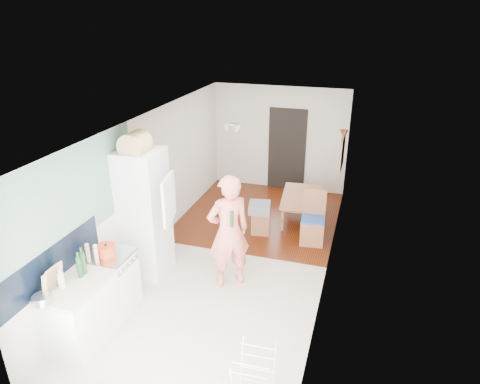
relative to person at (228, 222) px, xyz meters
The scene contains 32 objects.
room_shell 0.73m from the person, 100.52° to the left, with size 3.20×7.00×2.50m, color silver, non-canonical shape.
floor 1.32m from the person, 100.52° to the left, with size 3.20×7.00×0.01m, color beige.
wood_floor_overlay 2.79m from the person, 92.94° to the left, with size 3.20×3.30×0.01m, color #5C220B.
sage_wall_panel 2.28m from the person, 143.05° to the right, with size 0.02×3.00×1.30m, color gray.
tile_splashback 2.52m from the person, 132.93° to the right, with size 0.02×1.90×0.50m, color black.
doorway_recess 4.19m from the person, 89.06° to the left, with size 0.90×0.04×2.00m, color black.
base_cabinet 2.43m from the person, 127.81° to the right, with size 0.60×0.90×0.86m, color white.
worktop 2.34m from the person, 127.81° to the right, with size 0.62×0.92×0.06m, color beige.
range_cooker 1.92m from the person, 142.59° to the right, with size 0.60×0.60×0.88m, color white.
cooker_top 1.81m from the person, 142.59° to the right, with size 0.60×0.60×0.04m, color #B3B3B6.
fridge_housing 1.40m from the person, behind, with size 0.66×0.66×2.15m, color white.
fridge_door 0.98m from the person, 154.67° to the right, with size 0.56×0.04×0.70m, color white.
fridge_interior 1.18m from the person, behind, with size 0.02×0.52×0.66m, color white.
pinboard 3.01m from the person, 60.92° to the left, with size 0.03×0.90×0.70m, color #D3B875.
pinboard_frame 3.01m from the person, 61.17° to the left, with size 0.01×0.94×0.74m, color #9F653E.
wall_sconce 3.60m from the person, 66.60° to the left, with size 0.18×0.18×0.16m, color maroon.
person is the anchor object (origin of this frame).
dining_table 2.90m from the person, 74.26° to the left, with size 1.24×0.69×0.44m, color #9F653E.
dining_chair 2.10m from the person, 57.35° to the left, with size 0.43×0.43×1.02m, color #9F653E, non-canonical shape.
stool 1.99m from the person, 88.02° to the left, with size 0.36×0.36×0.47m, color #9F653E, non-canonical shape.
grey_drape 1.85m from the person, 88.85° to the left, with size 0.41×0.41×0.18m, color slate.
drying_rack 2.50m from the person, 64.99° to the right, with size 0.39×0.36×0.77m, color white, non-canonical shape.
bread_bin 1.82m from the person, behind, with size 0.41×0.39×0.22m, color #DDB572, non-canonical shape.
red_casserole 1.82m from the person, 142.00° to the right, with size 0.26×0.26×0.15m, color red.
steel_pan 2.75m from the person, 124.17° to the right, with size 0.22×0.22×0.11m, color #B3B3B6.
held_bottle 0.18m from the person, 49.85° to the right, with size 0.06×0.06×0.26m, color #1B401D.
bottle_a 2.22m from the person, 131.07° to the right, with size 0.07×0.07×0.29m, color #1B401D.
bottle_b 2.16m from the person, 132.37° to the right, with size 0.07×0.07×0.31m, color #1B401D.
bottle_c 2.48m from the person, 128.15° to the right, with size 0.09×0.09×0.21m, color beige.
pepper_mill_front 1.96m from the person, 137.95° to the right, with size 0.06×0.06×0.22m, color #DDB572.
pepper_mill_back 2.06m from the person, 140.38° to the right, with size 0.06×0.06×0.21m, color #DDB572.
chopping_boards 2.57m from the person, 127.76° to the right, with size 0.04×0.25×0.34m, color #DDB572, non-canonical shape.
Camera 1 is at (2.02, -6.22, 4.11)m, focal length 32.00 mm.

